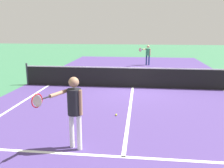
# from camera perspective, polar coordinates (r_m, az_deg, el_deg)

# --- Properties ---
(ground_plane) EXTENTS (60.00, 60.00, 0.00)m
(ground_plane) POSITION_cam_1_polar(r_m,az_deg,el_deg) (11.57, 4.88, -0.81)
(ground_plane) COLOR #38724C
(court_surface_inbounds) EXTENTS (10.62, 24.40, 0.00)m
(court_surface_inbounds) POSITION_cam_1_polar(r_m,az_deg,el_deg) (11.57, 4.88, -0.80)
(court_surface_inbounds) COLOR #4C387A
(court_surface_inbounds) RESTS_ON ground_plane
(line_service_near) EXTENTS (8.22, 0.10, 0.01)m
(line_service_near) POSITION_cam_1_polar(r_m,az_deg,el_deg) (5.57, 2.65, -16.65)
(line_service_near) COLOR white
(line_service_near) RESTS_ON ground_plane
(line_center_service) EXTENTS (0.10, 6.40, 0.01)m
(line_center_service) POSITION_cam_1_polar(r_m,az_deg,el_deg) (8.50, 4.18, -5.93)
(line_center_service) COLOR white
(line_center_service) RESTS_ON ground_plane
(net) EXTENTS (10.48, 0.09, 1.07)m
(net) POSITION_cam_1_polar(r_m,az_deg,el_deg) (11.46, 4.93, 1.59)
(net) COLOR #33383D
(net) RESTS_ON ground_plane
(player_near) EXTENTS (0.83, 1.08, 1.71)m
(player_near) POSITION_cam_1_polar(r_m,az_deg,el_deg) (5.55, -8.96, -4.92)
(player_near) COLOR white
(player_near) RESTS_ON ground_plane
(player_far) EXTENTS (0.87, 0.93, 1.49)m
(player_far) POSITION_cam_1_polar(r_m,az_deg,el_deg) (18.52, 8.34, 7.19)
(player_far) COLOR navy
(player_far) RESTS_ON ground_plane
(tennis_ball_mid_court) EXTENTS (0.07, 0.07, 0.07)m
(tennis_ball_mid_court) POSITION_cam_1_polar(r_m,az_deg,el_deg) (7.88, 0.98, -7.21)
(tennis_ball_mid_court) COLOR #CCE033
(tennis_ball_mid_court) RESTS_ON ground_plane
(tennis_ball_near_net) EXTENTS (0.07, 0.07, 0.07)m
(tennis_ball_near_net) POSITION_cam_1_polar(r_m,az_deg,el_deg) (11.15, -10.18, -1.33)
(tennis_ball_near_net) COLOR #CCE033
(tennis_ball_near_net) RESTS_ON ground_plane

